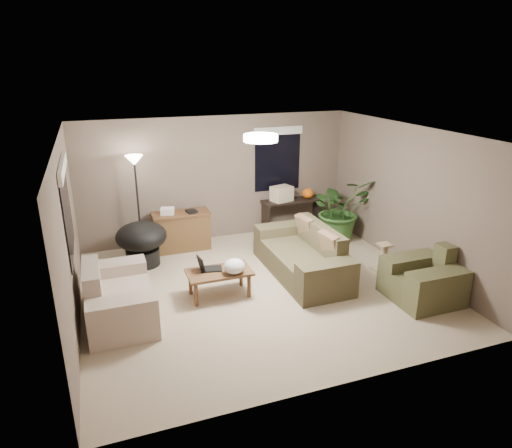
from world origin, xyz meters
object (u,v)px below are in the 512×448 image
object	(u,v)px
main_sofa	(303,258)
loveseat	(117,299)
console_table	(292,214)
cat_scratching_post	(383,259)
desk	(182,231)
coffee_table	(219,275)
papasan_chair	(142,241)
houseplant	(339,216)
floor_lamp	(135,173)
armchair	(423,281)

from	to	relation	value
main_sofa	loveseat	size ratio (longest dim) A/B	1.38
console_table	cat_scratching_post	bearing A→B (deg)	-71.29
desk	main_sofa	bearing A→B (deg)	-45.92
coffee_table	cat_scratching_post	world-z (taller)	cat_scratching_post
loveseat	desk	xyz separation A→B (m)	(1.36, 2.22, 0.08)
loveseat	papasan_chair	distance (m)	1.82
main_sofa	console_table	bearing A→B (deg)	71.62
papasan_chair	houseplant	xyz separation A→B (m)	(3.94, -0.12, 0.05)
floor_lamp	houseplant	size ratio (longest dim) A/B	1.45
armchair	houseplant	size ratio (longest dim) A/B	0.76
main_sofa	houseplant	world-z (taller)	houseplant
loveseat	houseplant	xyz separation A→B (m)	(4.49, 1.61, 0.22)
console_table	houseplant	bearing A→B (deg)	-41.94
coffee_table	console_table	distance (m)	3.07
cat_scratching_post	houseplant	bearing A→B (deg)	90.29
loveseat	cat_scratching_post	size ratio (longest dim) A/B	3.20
coffee_table	main_sofa	bearing A→B (deg)	9.64
desk	floor_lamp	distance (m)	1.45
main_sofa	desk	size ratio (longest dim) A/B	2.00
desk	cat_scratching_post	bearing A→B (deg)	-34.66
armchair	houseplant	bearing A→B (deg)	89.53
main_sofa	coffee_table	distance (m)	1.59
armchair	desk	size ratio (longest dim) A/B	0.91
loveseat	floor_lamp	world-z (taller)	floor_lamp
main_sofa	papasan_chair	distance (m)	2.89
main_sofa	armchair	xyz separation A→B (m)	(1.35, -1.43, 0.00)
loveseat	floor_lamp	bearing A→B (deg)	75.19
main_sofa	papasan_chair	xyz separation A→B (m)	(-2.56, 1.32, 0.17)
floor_lamp	houseplant	bearing A→B (deg)	-8.74
coffee_table	loveseat	bearing A→B (deg)	-174.78
armchair	floor_lamp	distance (m)	5.22
coffee_table	papasan_chair	size ratio (longest dim) A/B	0.98
main_sofa	armchair	size ratio (longest dim) A/B	2.20
houseplant	coffee_table	bearing A→B (deg)	-153.44
armchair	floor_lamp	size ratio (longest dim) A/B	0.52
main_sofa	coffee_table	bearing A→B (deg)	-170.36
main_sofa	cat_scratching_post	distance (m)	1.43
coffee_table	papasan_chair	bearing A→B (deg)	122.01
armchair	console_table	size ratio (longest dim) A/B	0.77
papasan_chair	loveseat	bearing A→B (deg)	-107.61
loveseat	armchair	size ratio (longest dim) A/B	1.60
cat_scratching_post	papasan_chair	bearing A→B (deg)	156.92
console_table	cat_scratching_post	world-z (taller)	console_table
houseplant	armchair	bearing A→B (deg)	-90.47
desk	papasan_chair	size ratio (longest dim) A/B	1.08
cat_scratching_post	armchair	bearing A→B (deg)	-91.57
houseplant	cat_scratching_post	xyz separation A→B (m)	(0.01, -1.56, -0.30)
armchair	papasan_chair	world-z (taller)	armchair
armchair	desk	world-z (taller)	armchair
coffee_table	papasan_chair	world-z (taller)	papasan_chair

